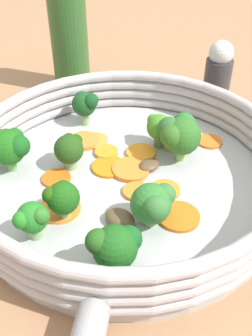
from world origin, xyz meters
TOP-DOWN VIEW (x-y plane):
  - ground_plane at (0.00, 0.00)m, footprint 4.00×4.00m
  - skillet at (0.00, 0.00)m, footprint 0.34×0.34m
  - skillet_rim_wall at (0.00, 0.00)m, footprint 0.36×0.36m
  - skillet_rivet_left at (-0.09, -0.14)m, footprint 0.01×0.01m
  - skillet_rivet_right at (0.01, -0.17)m, footprint 0.01×0.01m
  - carrot_slice_0 at (0.05, -0.07)m, footprint 0.06×0.06m
  - carrot_slice_1 at (0.01, 0.01)m, footprint 0.06×0.06m
  - carrot_slice_2 at (0.01, -0.03)m, footprint 0.03×0.03m
  - carrot_slice_3 at (0.02, 0.04)m, footprint 0.05×0.05m
  - carrot_slice_4 at (-0.05, 0.08)m, footprint 0.05×0.05m
  - carrot_slice_5 at (0.10, 0.08)m, footprint 0.04×0.04m
  - carrot_slice_6 at (-0.08, -0.04)m, footprint 0.06×0.06m
  - carrot_slice_7 at (-0.08, 0.01)m, footprint 0.04×0.04m
  - carrot_slice_8 at (-0.03, 0.08)m, footprint 0.04×0.04m
  - carrot_slice_9 at (0.07, 0.06)m, footprint 0.05×0.05m
  - carrot_slice_10 at (0.12, 0.06)m, footprint 0.05×0.05m
  - carrot_slice_11 at (-0.02, 0.02)m, footprint 0.05×0.05m
  - carrot_slice_12 at (0.04, -0.03)m, footprint 0.04×0.04m
  - carrot_slice_13 at (-0.02, 0.05)m, footprint 0.03×0.03m
  - broccoli_floret_0 at (-0.10, -0.08)m, footprint 0.03×0.03m
  - broccoli_floret_1 at (-0.07, -0.05)m, footprint 0.04×0.04m
  - broccoli_floret_2 at (0.07, 0.03)m, footprint 0.05×0.05m
  - broccoli_floret_3 at (-0.02, -0.12)m, footprint 0.05×0.04m
  - broccoli_floret_4 at (-0.06, 0.03)m, footprint 0.03×0.04m
  - broccoli_floret_5 at (-0.13, 0.03)m, footprint 0.05×0.04m
  - broccoli_floret_6 at (-0.04, 0.13)m, footprint 0.04×0.04m
  - broccoli_floret_7 at (0.02, -0.07)m, footprint 0.05×0.05m
  - broccoli_floret_8 at (0.05, 0.06)m, footprint 0.03×0.04m
  - mushroom_piece_0 at (-0.01, -0.07)m, footprint 0.04×0.04m
  - mushroom_piece_1 at (0.03, 0.01)m, footprint 0.04×0.03m
  - salt_shaker at (0.16, 0.19)m, footprint 0.04×0.04m
  - oil_bottle at (-0.06, 0.27)m, footprint 0.06×0.06m

SIDE VIEW (x-z plane):
  - ground_plane at x=0.00m, z-range 0.00..0.00m
  - skillet at x=0.00m, z-range 0.00..0.02m
  - carrot_slice_10 at x=0.12m, z-range 0.02..0.02m
  - carrot_slice_11 at x=-0.02m, z-range 0.02..0.02m
  - carrot_slice_7 at x=-0.08m, z-range 0.02..0.02m
  - carrot_slice_6 at x=-0.08m, z-range 0.02..0.02m
  - carrot_slice_8 at x=-0.03m, z-range 0.02..0.02m
  - carrot_slice_5 at x=0.10m, z-range 0.02..0.02m
  - carrot_slice_0 at x=0.05m, z-range 0.02..0.02m
  - carrot_slice_2 at x=0.01m, z-range 0.02..0.02m
  - carrot_slice_9 at x=0.07m, z-range 0.02..0.02m
  - carrot_slice_12 at x=0.04m, z-range 0.02..0.02m
  - carrot_slice_3 at x=0.02m, z-range 0.02..0.02m
  - carrot_slice_13 at x=-0.02m, z-range 0.02..0.02m
  - carrot_slice_4 at x=-0.05m, z-range 0.02..0.02m
  - carrot_slice_1 at x=0.01m, z-range 0.02..0.02m
  - skillet_rivet_left at x=-0.09m, z-range 0.02..0.02m
  - skillet_rivet_right at x=0.01m, z-range 0.02..0.02m
  - mushroom_piece_1 at x=0.03m, z-range 0.02..0.03m
  - mushroom_piece_0 at x=-0.01m, z-range 0.02..0.03m
  - broccoli_floret_0 at x=-0.10m, z-range 0.02..0.06m
  - broccoli_floret_4 at x=-0.06m, z-range 0.02..0.06m
  - broccoli_floret_7 at x=0.02m, z-range 0.02..0.07m
  - broccoli_floret_1 at x=-0.07m, z-range 0.02..0.07m
  - skillet_rim_wall at x=0.00m, z-range 0.02..0.07m
  - broccoli_floret_8 at x=0.05m, z-range 0.02..0.07m
  - broccoli_floret_3 at x=-0.02m, z-range 0.02..0.07m
  - broccoli_floret_6 at x=-0.04m, z-range 0.02..0.07m
  - broccoli_floret_5 at x=-0.13m, z-range 0.02..0.08m
  - salt_shaker at x=0.16m, z-range 0.00..0.10m
  - broccoli_floret_2 at x=0.07m, z-range 0.02..0.08m
  - oil_bottle at x=-0.06m, z-range -0.02..0.20m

